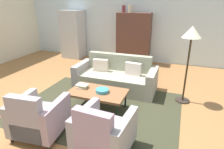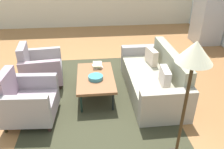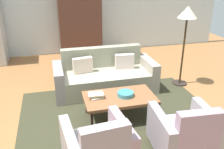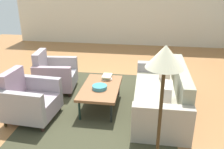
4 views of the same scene
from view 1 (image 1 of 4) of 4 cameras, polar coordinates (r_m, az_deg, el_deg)
name	(u,v)px [view 1 (image 1 of 4)]	position (r m, az deg, el deg)	size (l,w,h in m)	color
ground_plane	(90,108)	(4.36, -6.44, -9.73)	(10.97, 10.97, 0.00)	#9C683B
wall_back	(136,23)	(7.58, 7.06, 14.59)	(9.14, 0.12, 2.80)	silver
area_rug	(99,107)	(4.36, -3.77, -9.57)	(3.40, 2.60, 0.01)	#363624
couch	(116,77)	(5.19, 1.21, -0.87)	(2.10, 0.91, 0.86)	gray
coffee_table	(98,93)	(4.14, -4.17, -5.38)	(1.20, 0.70, 0.42)	black
armchair_left	(37,118)	(3.61, -20.91, -11.86)	(0.87, 0.87, 0.88)	#2E2C1E
armchair_right	(102,134)	(3.05, -2.85, -16.94)	(0.85, 0.85, 0.88)	#282815
fruit_bowl	(102,91)	(4.07, -2.85, -4.72)	(0.28, 0.28, 0.07)	teal
book_stack	(82,86)	(4.32, -8.67, -3.32)	(0.26, 0.23, 0.08)	beige
cabinet	(134,38)	(7.32, 6.31, 10.44)	(1.20, 0.51, 1.80)	#533128
vase_tall	(124,9)	(7.31, 3.43, 18.57)	(0.13, 0.13, 0.24)	maroon
vase_round	(131,9)	(7.24, 5.43, 18.57)	(0.17, 0.17, 0.26)	#BBB197
refrigerator	(73,34)	(8.17, -11.29, 11.44)	(0.80, 0.73, 1.85)	#B7BABF
floor_lamp	(191,39)	(4.45, 22.08, 9.44)	(0.40, 0.40, 1.72)	#2F2520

